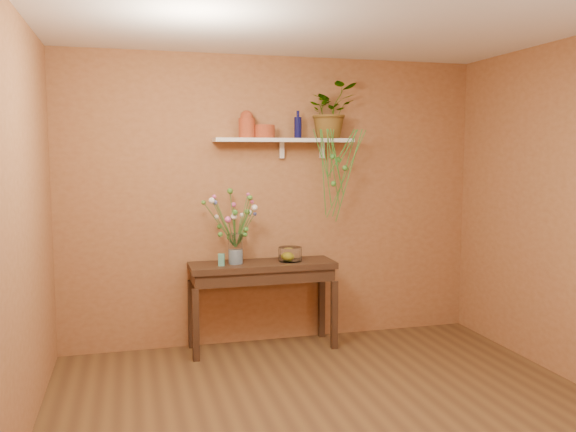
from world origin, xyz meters
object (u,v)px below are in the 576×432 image
(terracotta_jug, at_px, (247,125))
(blue_bottle, at_px, (298,127))
(spider_plant, at_px, (330,111))
(glass_bowl, at_px, (290,255))
(sideboard, at_px, (262,275))
(bouquet, at_px, (234,215))
(glass_vase, at_px, (236,251))

(terracotta_jug, relative_size, blue_bottle, 0.97)
(terracotta_jug, height_order, spider_plant, spider_plant)
(spider_plant, distance_m, glass_bowl, 1.40)
(sideboard, relative_size, bouquet, 2.52)
(spider_plant, xyz_separation_m, glass_bowl, (-0.43, -0.13, -1.33))
(glass_bowl, bearing_deg, glass_vase, 179.56)
(spider_plant, relative_size, glass_bowl, 2.37)
(glass_vase, distance_m, bouquet, 0.33)
(glass_vase, distance_m, glass_bowl, 0.51)
(terracotta_jug, height_order, glass_bowl, terracotta_jug)
(sideboard, relative_size, terracotta_jug, 5.40)
(spider_plant, relative_size, glass_vase, 1.87)
(spider_plant, height_order, glass_bowl, spider_plant)
(sideboard, xyz_separation_m, glass_bowl, (0.26, -0.00, 0.18))
(glass_vase, bearing_deg, glass_bowl, -0.44)
(blue_bottle, height_order, glass_vase, blue_bottle)
(sideboard, height_order, bouquet, bouquet)
(spider_plant, xyz_separation_m, glass_vase, (-0.94, -0.13, -1.27))
(blue_bottle, bearing_deg, spider_plant, 1.08)
(terracotta_jug, distance_m, blue_bottle, 0.49)
(spider_plant, bearing_deg, sideboard, -169.57)
(bouquet, xyz_separation_m, glass_bowl, (0.52, 0.01, -0.38))
(spider_plant, height_order, glass_vase, spider_plant)
(sideboard, bearing_deg, glass_bowl, -0.83)
(terracotta_jug, xyz_separation_m, glass_bowl, (0.38, -0.09, -1.19))
(terracotta_jug, bearing_deg, glass_bowl, -13.63)
(glass_vase, relative_size, bouquet, 0.52)
(blue_bottle, xyz_separation_m, spider_plant, (0.32, 0.01, 0.15))
(glass_bowl, bearing_deg, bouquet, -179.33)
(spider_plant, relative_size, bouquet, 0.98)
(blue_bottle, height_order, spider_plant, spider_plant)
(blue_bottle, relative_size, bouquet, 0.48)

